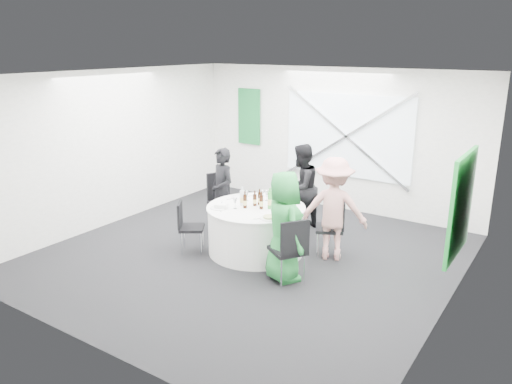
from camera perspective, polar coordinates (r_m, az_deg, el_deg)
The scene contains 50 objects.
floor at distance 7.97m, azimuth -0.80°, elevation -7.26°, with size 6.00×6.00×0.00m, color black.
ceiling at distance 7.30m, azimuth -0.89°, elevation 13.29°, with size 6.00×6.00×0.00m, color white.
wall_back at distance 10.07m, azimuth 8.87°, elevation 5.98°, with size 6.00×6.00×0.00m, color silver.
wall_front at distance 5.41m, azimuth -19.08°, elevation -4.00°, with size 6.00×6.00×0.00m, color silver.
wall_left at distance 9.49m, azimuth -16.03°, elevation 4.88°, with size 6.00×6.00×0.00m, color silver.
wall_right at distance 6.38m, azimuth 22.01°, elevation -1.22°, with size 6.00×6.00×0.00m, color silver.
window_panel at distance 9.90m, azimuth 10.38°, elevation 6.31°, with size 2.60×0.03×1.60m, color silver.
window_brace_a at distance 9.87m, azimuth 10.29°, elevation 6.28°, with size 0.05×0.05×3.16m, color silver.
window_brace_b at distance 9.87m, azimuth 10.29°, elevation 6.28°, with size 0.05×0.05×3.16m, color silver.
green_banner at distance 10.96m, azimuth -0.79°, elevation 8.61°, with size 0.55×0.04×1.20m, color #125D32.
green_sign at distance 7.02m, azimuth 22.40°, elevation -1.44°, with size 0.05×1.20×1.40m, color #17802B.
banquet_table at distance 7.98m, azimuth -0.00°, elevation -4.27°, with size 1.56×1.56×0.76m.
chair_back at distance 8.80m, azimuth 3.71°, elevation -1.20°, with size 0.43×0.44×0.92m.
chair_back_left at distance 8.91m, azimuth -3.94°, elevation -0.52°, with size 0.63×0.62×1.02m.
chair_back_right at distance 7.87m, azimuth 9.01°, elevation -3.54°, with size 0.56×0.56×0.92m.
chair_front_right at distance 6.86m, azimuth 3.99°, elevation -6.18°, with size 0.61×0.61×0.97m.
chair_front_left at distance 8.01m, azimuth -7.90°, elevation -3.57°, with size 0.52×0.52×0.83m.
person_man_back_left at distance 8.67m, azimuth -3.90°, elevation 0.08°, with size 0.55×0.36×1.52m, color black.
person_man_back at distance 8.83m, azimuth 5.16°, elevation 0.48°, with size 0.76×0.42×1.56m, color black.
person_woman_pink at distance 7.70m, azimuth 8.85°, elevation -1.91°, with size 1.04×0.48×1.61m, color #D58B89.
person_woman_green at distance 6.94m, azimuth 3.19°, elevation -3.96°, with size 0.77×0.50×1.58m, color #25883A.
plate_back at distance 8.27m, azimuth 2.43°, elevation -0.69°, with size 0.26×0.26×0.01m.
plate_back_left at distance 8.32m, azimuth -1.91°, elevation -0.56°, with size 0.27×0.27×0.01m.
plate_back_right at distance 7.85m, azimuth 3.78°, elevation -1.59°, with size 0.25×0.25×0.04m.
plate_front_right at distance 7.31m, azimuth 1.55°, elevation -2.94°, with size 0.28×0.28×0.04m.
plate_front_left at distance 7.78m, azimuth -4.34°, elevation -1.83°, with size 0.25×0.25×0.01m.
napkin at distance 7.78m, azimuth -4.01°, elevation -1.56°, with size 0.20×0.13×0.05m, color white.
beer_bottle_a at distance 7.87m, azimuth -0.14°, elevation -0.94°, with size 0.06×0.06×0.24m.
beer_bottle_b at distance 7.92m, azimuth 0.41°, elevation -0.76°, with size 0.06×0.06×0.26m.
beer_bottle_c at distance 7.71m, azimuth 0.60°, elevation -1.17°, with size 0.06×0.06×0.28m.
beer_bottle_d at distance 7.75m, azimuth -1.27°, elevation -1.09°, with size 0.06×0.06×0.27m.
green_water_bottle at distance 7.72m, azimuth 1.61°, elevation -0.96°, with size 0.08×0.08×0.33m.
clear_water_bottle at distance 7.87m, azimuth -1.57°, elevation -0.71°, with size 0.08×0.08×0.31m.
wine_glass_a at distance 8.12m, azimuth 0.71°, elevation -0.12°, with size 0.07×0.07×0.17m.
wine_glass_b at distance 8.11m, azimuth -1.06°, elevation -0.15°, with size 0.07×0.07×0.17m.
wine_glass_c at distance 7.73m, azimuth -2.40°, elevation -1.02°, with size 0.07×0.07×0.17m.
wine_glass_d at distance 8.12m, azimuth 1.22°, elevation -0.14°, with size 0.07×0.07×0.17m.
wine_glass_e at distance 7.95m, azimuth 2.44°, elevation -0.51°, with size 0.07×0.07×0.17m.
wine_glass_f at distance 7.99m, azimuth 2.07°, elevation -0.42°, with size 0.07×0.07×0.17m.
wine_glass_g at distance 7.83m, azimuth 2.71°, elevation -0.79°, with size 0.07×0.07×0.17m.
fork_a at distance 8.02m, azimuth -3.95°, elevation -1.29°, with size 0.01×0.15×0.01m, color silver.
knife_a at distance 7.68m, azimuth -4.04°, elevation -2.12°, with size 0.01×0.15×0.01m, color silver.
fork_b at distance 7.69m, azimuth 4.07°, elevation -2.09°, with size 0.01×0.15×0.01m, color silver.
knife_b at distance 7.97m, azimuth 4.07°, elevation -1.41°, with size 0.01×0.15×0.01m, color silver.
fork_c at distance 8.20m, azimuth 3.15°, elevation -0.87°, with size 0.01×0.15×0.01m, color silver.
knife_c at distance 8.38m, azimuth 1.04°, elevation -0.47°, with size 0.01×0.15×0.01m, color silver.
fork_d at distance 7.30m, azimuth 0.27°, elevation -3.07°, with size 0.01×0.15×0.01m, color silver.
knife_d at distance 7.40m, azimuth 2.49°, elevation -2.81°, with size 0.01×0.15×0.01m, color silver.
fork_e at distance 8.39m, azimuth -0.51°, elevation -0.44°, with size 0.01×0.15×0.01m, color silver.
knife_e at distance 8.23m, azimuth -2.91°, elevation -0.80°, with size 0.01×0.15×0.01m, color silver.
Camera 1 is at (4.11, -6.02, 3.22)m, focal length 35.00 mm.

